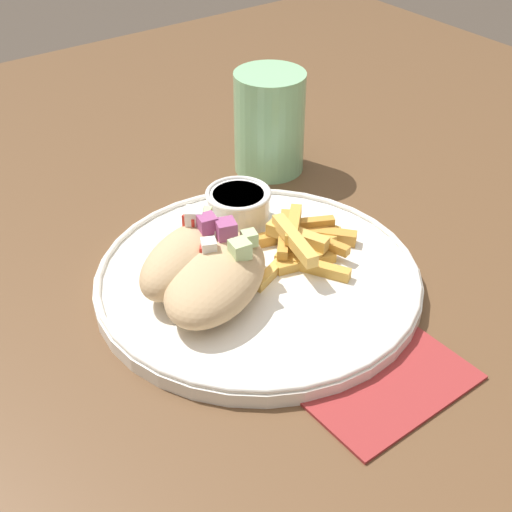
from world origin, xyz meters
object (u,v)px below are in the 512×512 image
object	(u,v)px
plate	(256,277)
fries_pile	(300,243)
water_glass	(269,127)
pita_sandwich_far	(188,257)
pita_sandwich_near	(216,277)
sauce_ramekin	(238,205)

from	to	relation	value
plate	fries_pile	size ratio (longest dim) A/B	2.35
water_glass	pita_sandwich_far	bearing A→B (deg)	-144.17
plate	pita_sandwich_near	size ratio (longest dim) A/B	1.98
plate	fries_pile	bearing A→B (deg)	2.16
pita_sandwich_far	water_glass	world-z (taller)	water_glass
pita_sandwich_near	sauce_ramekin	world-z (taller)	pita_sandwich_near
sauce_ramekin	pita_sandwich_near	bearing A→B (deg)	-133.95
plate	sauce_ramekin	xyz separation A→B (m)	(0.04, 0.08, 0.03)
plate	water_glass	distance (m)	0.24
plate	sauce_ramekin	size ratio (longest dim) A/B	4.53
pita_sandwich_far	sauce_ramekin	size ratio (longest dim) A/B	1.99
pita_sandwich_far	fries_pile	size ratio (longest dim) A/B	1.03
pita_sandwich_near	water_glass	xyz separation A→B (m)	(0.20, 0.19, 0.02)
plate	sauce_ramekin	world-z (taller)	sauce_ramekin
plate	water_glass	xyz separation A→B (m)	(0.15, 0.18, 0.04)
fries_pile	sauce_ramekin	size ratio (longest dim) A/B	1.93
fries_pile	water_glass	size ratio (longest dim) A/B	1.09
sauce_ramekin	water_glass	xyz separation A→B (m)	(0.11, 0.09, 0.02)
pita_sandwich_far	pita_sandwich_near	bearing A→B (deg)	-105.05
pita_sandwich_far	sauce_ramekin	bearing A→B (deg)	5.10
plate	pita_sandwich_near	bearing A→B (deg)	-169.94
water_glass	sauce_ramekin	bearing A→B (deg)	-139.55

